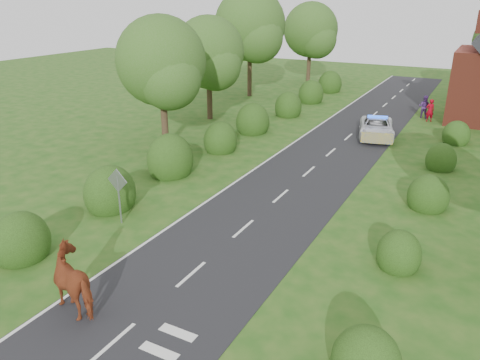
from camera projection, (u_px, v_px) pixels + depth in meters
The scene contains 14 objects.
ground at pixel (191, 275), 16.72m from camera, with size 120.00×120.00×0.00m, color #1C4E13.
road at pixel (326, 157), 29.03m from camera, with size 6.00×70.00×0.02m, color black.
road_markings at pixel (289, 162), 28.03m from camera, with size 4.96×70.00×0.01m.
hedgerow_left at pixel (208, 145), 28.91m from camera, with size 2.75×50.41×3.00m.
hedgerow_right at pixel (431, 188), 22.82m from camera, with size 2.10×45.78×2.10m.
tree_left_a at pixel (163, 65), 28.79m from camera, with size 5.74×5.60×8.38m.
tree_left_b at pixel (210, 56), 36.13m from camera, with size 5.74×5.60×8.07m.
tree_left_c at pixel (252, 28), 44.40m from camera, with size 6.97×6.80×10.22m.
tree_left_d at pixel (312, 32), 51.87m from camera, with size 6.15×6.00×8.89m.
road_sign at pixel (118, 188), 19.96m from camera, with size 1.06×0.08×2.53m.
cow at pixel (79, 284), 14.68m from camera, with size 1.28×2.43×1.72m, color maroon.
police_van at pixel (376, 128), 32.94m from camera, with size 3.39×5.38×1.52m.
pedestrian_red at pixel (430, 110), 37.03m from camera, with size 0.65×0.43×1.79m, color maroon.
pedestrian_purple at pixel (424, 107), 38.13m from camera, with size 0.89×0.70×1.84m, color #562E79.
Camera 1 is at (8.31, -11.81, 9.25)m, focal length 35.00 mm.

